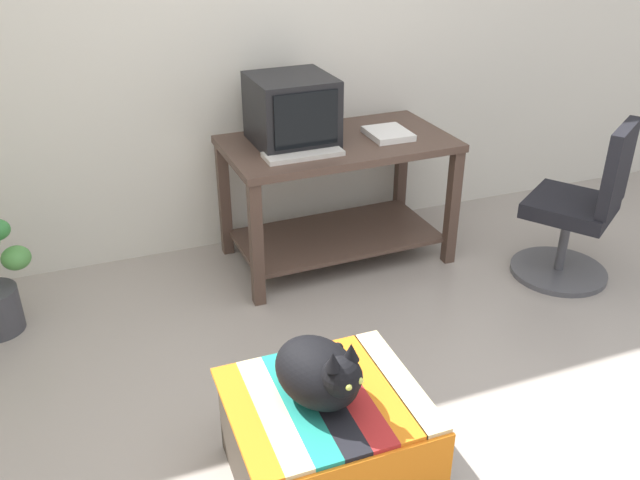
% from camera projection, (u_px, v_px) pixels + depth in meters
% --- Properties ---
extents(ground_plane, '(14.00, 14.00, 0.00)m').
position_uv_depth(ground_plane, '(405.00, 471.00, 2.49)').
color(ground_plane, '#9E9389').
extents(back_wall, '(8.00, 0.10, 2.60)m').
position_uv_depth(back_wall, '(242.00, 16.00, 3.57)').
color(back_wall, silver).
rests_on(back_wall, ground_plane).
extents(desk, '(1.23, 0.71, 0.71)m').
position_uv_depth(desk, '(337.00, 180.00, 3.70)').
color(desk, '#4C382D').
rests_on(desk, ground_plane).
extents(tv_monitor, '(0.42, 0.43, 0.35)m').
position_uv_depth(tv_monitor, '(292.00, 111.00, 3.48)').
color(tv_monitor, black).
rests_on(tv_monitor, desk).
extents(keyboard, '(0.40, 0.16, 0.02)m').
position_uv_depth(keyboard, '(303.00, 154.00, 3.38)').
color(keyboard, beige).
rests_on(keyboard, desk).
extents(book, '(0.22, 0.25, 0.03)m').
position_uv_depth(book, '(388.00, 134.00, 3.64)').
color(book, white).
rests_on(book, desk).
extents(ottoman_with_blanket, '(0.67, 0.59, 0.37)m').
position_uv_depth(ottoman_with_blanket, '(326.00, 437.00, 2.39)').
color(ottoman_with_blanket, '#4C4238').
rests_on(ottoman_with_blanket, ground_plane).
extents(cat, '(0.35, 0.42, 0.28)m').
position_uv_depth(cat, '(320.00, 372.00, 2.24)').
color(cat, black).
rests_on(cat, ottoman_with_blanket).
extents(office_chair, '(0.58, 0.58, 0.89)m').
position_uv_depth(office_chair, '(581.00, 213.00, 3.55)').
color(office_chair, '#4C4C51').
rests_on(office_chair, ground_plane).
extents(pen, '(0.11, 0.10, 0.01)m').
position_uv_depth(pen, '(386.00, 129.00, 3.75)').
color(pen, '#2351B2').
rests_on(pen, desk).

